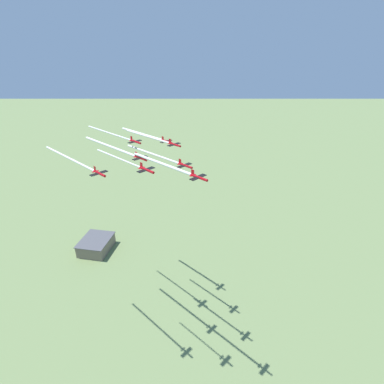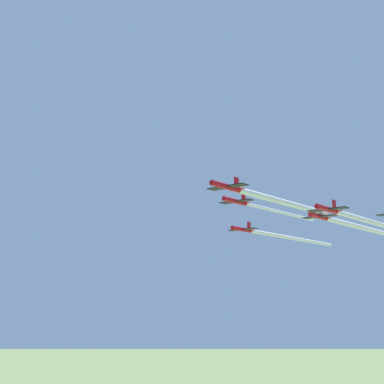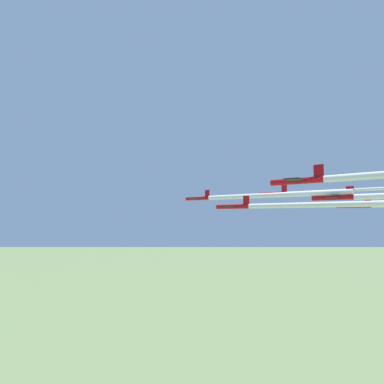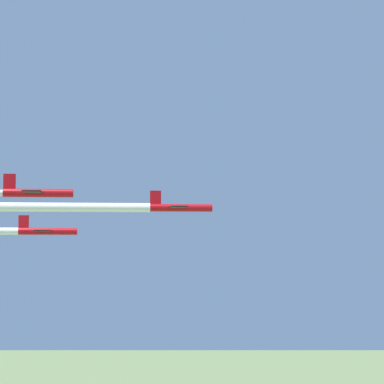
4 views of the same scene
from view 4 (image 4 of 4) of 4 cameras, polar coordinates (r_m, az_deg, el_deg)
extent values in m
cylinder|color=#B20C14|center=(122.95, -0.69, -1.00)|extent=(5.52, 7.62, 1.03)
cube|color=black|center=(122.90, -0.95, -1.00)|extent=(7.82, 6.23, 0.17)
cube|color=#B20C14|center=(122.76, -2.30, -0.39)|extent=(0.94, 1.33, 2.07)
cube|color=#B20C14|center=(122.69, -2.30, -0.99)|extent=(3.08, 2.52, 0.11)
cylinder|color=#B20C14|center=(133.38, -9.03, -2.45)|extent=(5.52, 7.62, 1.03)
cube|color=black|center=(133.41, -9.28, -2.45)|extent=(7.82, 6.23, 0.17)
cube|color=#B20C14|center=(133.65, -10.52, -1.88)|extent=(0.94, 1.33, 2.07)
cube|color=#B20C14|center=(133.62, -10.52, -2.44)|extent=(3.08, 2.52, 0.11)
cylinder|color=#B20C14|center=(111.93, -9.62, -0.06)|extent=(5.52, 7.62, 1.03)
cube|color=black|center=(111.97, -9.91, -0.06)|extent=(7.82, 6.23, 0.17)
cube|color=#B20C14|center=(112.31, -11.38, 0.61)|extent=(0.94, 1.33, 2.07)
cube|color=#B20C14|center=(112.22, -11.39, -0.05)|extent=(3.08, 2.52, 0.11)
cylinder|color=white|center=(122.99, -11.25, -0.93)|extent=(21.29, 31.37, 1.21)
camera|label=1|loc=(107.01, 54.57, 26.78)|focal=28.00mm
camera|label=2|loc=(199.23, 20.67, -7.67)|focal=50.00mm
camera|label=3|loc=(196.25, -18.46, -3.31)|focal=28.00mm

